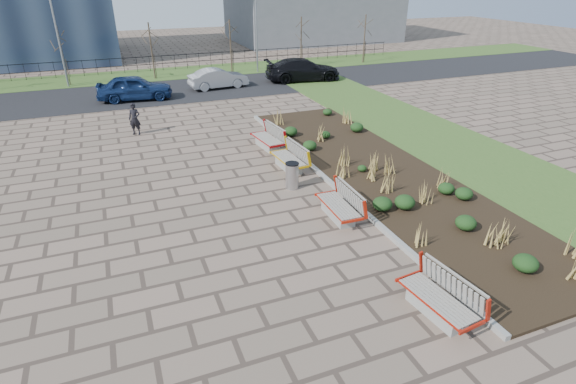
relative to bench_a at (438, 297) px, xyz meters
name	(u,v)px	position (x,y,z in m)	size (l,w,h in m)	color
ground	(277,278)	(-3.00, 2.69, -0.50)	(120.00, 120.00, 0.00)	#755F50
planting_bed	(379,171)	(3.25, 7.69, -0.45)	(4.50, 18.00, 0.10)	black
planting_curb	(327,180)	(0.92, 7.69, -0.42)	(0.16, 18.00, 0.15)	gray
grass_verge_near	(472,156)	(8.00, 7.69, -0.48)	(5.00, 38.00, 0.04)	#33511E
grass_verge_far	(153,75)	(-3.00, 30.69, -0.48)	(80.00, 5.00, 0.04)	#33511E
road	(163,92)	(-3.00, 24.69, -0.49)	(80.00, 7.00, 0.02)	black
bench_a	(438,297)	(0.00, 0.00, 0.00)	(0.90, 2.10, 1.00)	#A6190B
bench_b	(338,204)	(0.00, 5.02, 0.00)	(0.90, 2.10, 1.00)	#B21E0B
bench_c	(288,157)	(0.00, 9.41, 0.00)	(0.90, 2.10, 1.00)	#DAA20B
bench_d	(267,137)	(0.00, 12.04, 0.00)	(0.90, 2.10, 1.00)	#A90B0D
litter_bin	(292,176)	(-0.56, 7.66, -0.01)	(0.49, 0.49, 0.99)	#B2B2B7
pedestrian	(135,119)	(-5.43, 16.27, 0.29)	(0.57, 0.38, 1.58)	black
car_blue	(135,88)	(-4.88, 23.20, 0.29)	(1.82, 4.52, 1.54)	#122450
car_silver	(218,78)	(0.76, 24.41, 0.19)	(1.41, 4.04, 1.33)	gray
car_black	(303,70)	(7.13, 24.44, 0.32)	(2.24, 5.52, 1.60)	black
tree_b	(63,56)	(-9.00, 29.19, 1.54)	(1.40, 1.40, 4.00)	#4C3D2D
tree_c	(152,51)	(-3.00, 29.19, 1.54)	(1.40, 1.40, 4.00)	#4C3D2D
tree_d	(231,46)	(3.00, 29.19, 1.54)	(1.40, 1.40, 4.00)	#4C3D2D
tree_e	(301,42)	(9.00, 29.19, 1.54)	(1.40, 1.40, 4.00)	#4C3D2D
tree_f	(364,39)	(15.00, 29.19, 1.54)	(1.40, 1.40, 4.00)	#4C3D2D
lamp_west	(59,42)	(-9.00, 28.69, 2.54)	(0.24, 0.60, 6.00)	gray
lamp_east	(257,33)	(5.00, 28.69, 2.54)	(0.24, 0.60, 6.00)	gray
railing_fence	(150,63)	(-3.00, 32.19, 0.14)	(44.00, 0.10, 1.20)	black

